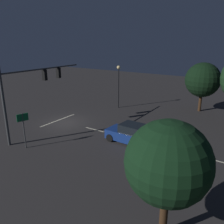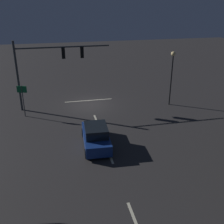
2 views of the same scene
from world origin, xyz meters
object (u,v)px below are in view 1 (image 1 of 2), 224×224
Objects in this scene: traffic_signal_assembly at (32,85)px; tree_right_far at (168,163)px; route_sign at (23,123)px; car_approaching at (131,134)px; tree_left_far at (203,80)px; street_lamp_left_kerb at (119,79)px.

traffic_signal_assembly is 15.02m from tree_right_far.
car_approaching is at bearing 129.71° from route_sign.
tree_left_far is at bearing 145.99° from traffic_signal_assembly.
tree_right_far is at bearing 37.52° from street_lamp_left_kerb.
car_approaching is 1.50× the size of route_sign.
traffic_signal_assembly reaches higher than car_approaching.
street_lamp_left_kerb is at bearing -64.86° from tree_left_far.
traffic_signal_assembly is at bearing -146.02° from route_sign.
tree_right_far reaches higher than route_sign.
tree_left_far is at bearing -170.69° from tree_right_far.
tree_right_far is at bearing 80.17° from route_sign.
tree_left_far is (-12.94, 2.50, 3.07)m from car_approaching.
route_sign is (2.43, 1.64, -2.50)m from traffic_signal_assembly.
car_approaching is at bearing 110.62° from traffic_signal_assembly.
route_sign is 0.55× the size of tree_right_far.
route_sign is at bearing -26.45° from tree_left_far.
street_lamp_left_kerb is 14.30m from route_sign.
traffic_signal_assembly is at bearing -107.96° from tree_right_far.
traffic_signal_assembly is 1.98× the size of car_approaching.
traffic_signal_assembly is 3.85m from route_sign.
car_approaching is (-3.15, 8.36, -3.83)m from traffic_signal_assembly.
street_lamp_left_kerb is at bearing -142.48° from tree_right_far.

